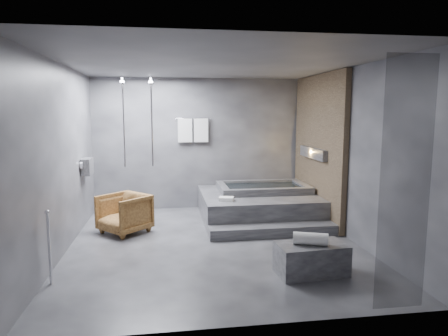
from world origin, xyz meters
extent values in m
plane|color=#2B2B2D|center=(0.00, 0.00, 0.00)|extent=(5.00, 5.00, 0.00)
cube|color=#48484A|center=(0.00, 0.00, 2.80)|extent=(4.50, 5.00, 0.04)
cube|color=#353539|center=(0.00, 2.50, 1.40)|extent=(4.50, 0.04, 2.80)
cube|color=#353539|center=(0.00, -2.50, 1.40)|extent=(4.50, 0.04, 2.80)
cube|color=#353539|center=(-2.25, 0.00, 1.40)|extent=(0.04, 5.00, 2.80)
cube|color=#353539|center=(2.25, 0.00, 1.40)|extent=(0.04, 5.00, 2.80)
cube|color=#9D805C|center=(2.19, 1.25, 1.40)|extent=(0.10, 2.40, 2.78)
cube|color=#FF9938|center=(2.11, 1.25, 1.30)|extent=(0.14, 1.20, 0.20)
cube|color=slate|center=(-2.16, 1.40, 1.10)|extent=(0.16, 0.42, 0.30)
imported|color=beige|center=(-2.15, 1.30, 1.05)|extent=(0.08, 0.08, 0.21)
imported|color=beige|center=(-2.15, 1.50, 1.03)|extent=(0.07, 0.07, 0.15)
cylinder|color=silver|center=(-1.00, 2.05, 1.90)|extent=(0.04, 0.04, 1.80)
cylinder|color=silver|center=(-1.55, 2.05, 1.90)|extent=(0.04, 0.04, 1.80)
cylinder|color=silver|center=(-0.15, 2.44, 1.95)|extent=(0.75, 0.02, 0.02)
cube|color=white|center=(-0.32, 2.42, 1.70)|extent=(0.30, 0.06, 0.50)
cube|color=white|center=(0.02, 2.42, 1.70)|extent=(0.30, 0.06, 0.50)
cylinder|color=silver|center=(-2.15, -1.20, 0.45)|extent=(0.04, 0.04, 0.90)
cube|color=black|center=(1.65, -2.45, 1.35)|extent=(0.55, 0.01, 2.60)
cube|color=#303032|center=(1.05, 1.45, 0.25)|extent=(2.20, 2.00, 0.50)
cube|color=#303032|center=(1.05, 0.27, 0.09)|extent=(2.20, 0.36, 0.18)
cube|color=#323234|center=(1.11, -1.36, 0.20)|extent=(0.92, 0.55, 0.40)
imported|color=#482B12|center=(-1.47, 0.83, 0.34)|extent=(1.04, 1.04, 0.68)
cylinder|color=white|center=(1.08, -1.38, 0.48)|extent=(0.47, 0.30, 0.16)
cube|color=white|center=(0.33, 0.86, 0.53)|extent=(0.29, 0.24, 0.07)
camera|label=1|loc=(-0.73, -6.10, 2.09)|focal=32.00mm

